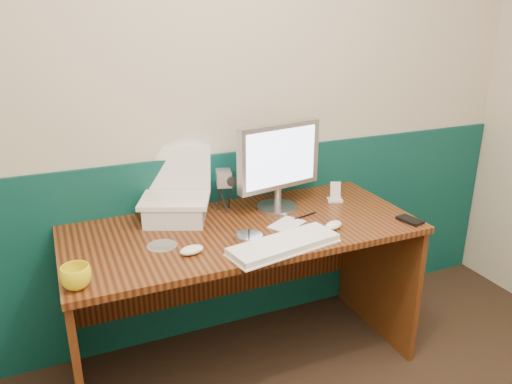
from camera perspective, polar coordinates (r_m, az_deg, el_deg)
name	(u,v)px	position (r m, az deg, el deg)	size (l,w,h in m)	color
back_wall	(222,103)	(2.48, -3.90, 10.08)	(3.50, 0.04, 2.50)	beige
wainscot	(226,243)	(2.70, -3.43, -5.81)	(3.48, 0.02, 1.00)	#08372E
desk	(244,298)	(2.46, -1.41, -11.99)	(1.60, 0.70, 0.75)	#38150A
laptop_riser	(176,211)	(2.36, -9.17, -2.20)	(0.27, 0.23, 0.09)	silver
laptop	(173,175)	(2.29, -9.41, 1.88)	(0.31, 0.24, 0.26)	white
monitor	(278,166)	(2.40, 2.52, 2.95)	(0.44, 0.13, 0.44)	#A3A3A7
keyboard	(284,245)	(2.08, 3.21, -6.10)	(0.48, 0.16, 0.03)	white
mouse_right	(333,225)	(2.28, 8.85, -3.76)	(0.10, 0.06, 0.03)	white
mouse_left	(192,250)	(2.05, -7.37, -6.59)	(0.10, 0.06, 0.03)	white
mug	(76,277)	(1.90, -19.89, -9.13)	(0.11, 0.11, 0.09)	yellow
camcorder	(224,190)	(2.43, -3.68, 0.27)	(0.10, 0.14, 0.21)	silver
cd_spindle	(249,237)	(2.15, -0.80, -5.17)	(0.12, 0.12, 0.02)	#ADB4BE
cd_loose_a	(162,246)	(2.14, -10.70, -6.05)	(0.13, 0.13, 0.00)	#B3B9C4
pen	(305,216)	(2.40, 5.63, -2.72)	(0.01, 0.01, 0.14)	black
papers	(287,224)	(2.30, 3.53, -3.72)	(0.17, 0.11, 0.00)	silver
dock	(335,200)	(2.61, 8.98, -0.88)	(0.08, 0.06, 0.01)	silver
music_player	(335,190)	(2.59, 9.05, 0.19)	(0.05, 0.01, 0.09)	silver
pda	(410,220)	(2.44, 17.18, -3.08)	(0.07, 0.12, 0.01)	black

